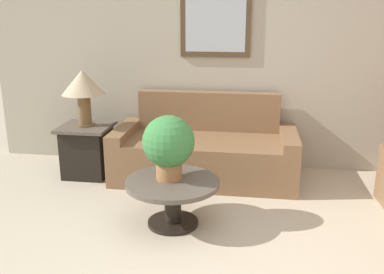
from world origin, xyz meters
name	(u,v)px	position (x,y,z in m)	size (l,w,h in m)	color
wall_back	(254,58)	(-0.01, 2.63, 1.31)	(6.46, 0.09, 2.60)	#B2A893
couch_main	(205,152)	(-0.52, 2.14, 0.30)	(2.02, 0.92, 0.93)	brown
coffee_table	(173,193)	(-0.67, 0.96, 0.30)	(0.82, 0.82, 0.42)	black
side_table	(88,150)	(-1.87, 2.01, 0.30)	(0.57, 0.57, 0.59)	black
table_lamp	(83,85)	(-1.87, 2.01, 1.05)	(0.47, 0.47, 0.63)	brown
potted_plant_on_table	(169,144)	(-0.71, 1.00, 0.74)	(0.45, 0.45, 0.57)	#9E6B42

